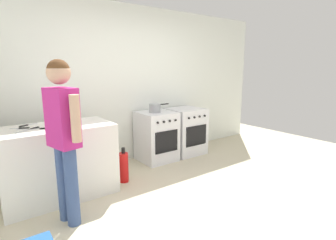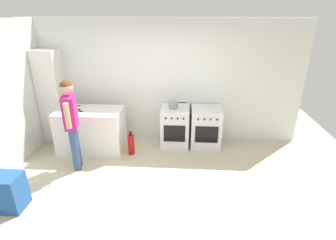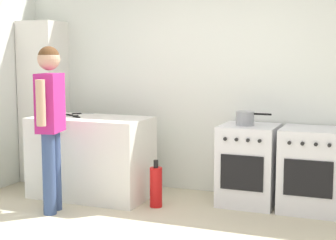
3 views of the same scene
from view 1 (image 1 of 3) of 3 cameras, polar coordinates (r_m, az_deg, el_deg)
name	(u,v)px [view 1 (image 1 of 3)]	position (r m, az deg, el deg)	size (l,w,h in m)	color
ground_plane	(205,202)	(3.34, 8.02, -17.28)	(8.00, 8.00, 0.00)	beige
back_wall	(127,85)	(4.54, -8.99, 7.54)	(6.00, 0.10, 2.60)	silver
counter_unit	(59,162)	(3.55, -22.68, -8.34)	(1.30, 0.70, 0.90)	silver
oven_left	(156,136)	(4.54, -2.54, -3.54)	(0.59, 0.62, 0.85)	silver
oven_right	(185,131)	(4.91, 3.82, -2.38)	(0.62, 0.62, 0.85)	silver
pot	(155,108)	(4.39, -2.84, 2.61)	(0.37, 0.19, 0.15)	gray
knife_utility	(28,125)	(3.62, -28.21, -0.95)	(0.23, 0.16, 0.01)	silver
knife_chef	(28,130)	(3.34, -28.10, -1.88)	(0.28, 0.19, 0.01)	silver
knife_bread	(35,129)	(3.35, -26.99, -1.74)	(0.33, 0.16, 0.01)	silver
knife_paring	(21,128)	(3.46, -29.32, -1.56)	(0.20, 0.11, 0.01)	silver
person	(63,129)	(2.77, -21.87, -1.74)	(0.28, 0.56, 1.67)	#384C7A
fire_extinguisher	(124,167)	(3.79, -9.60, -10.06)	(0.13, 0.13, 0.50)	red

